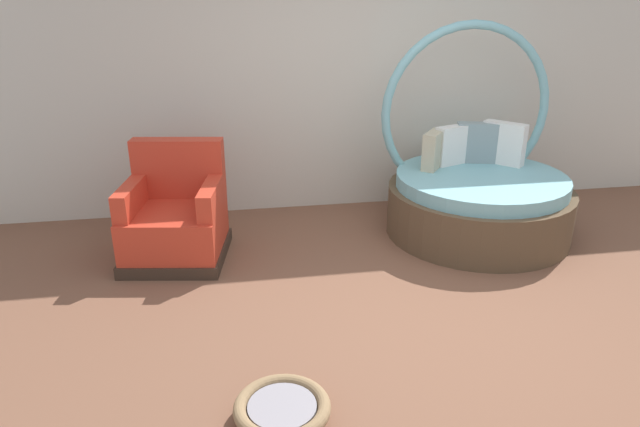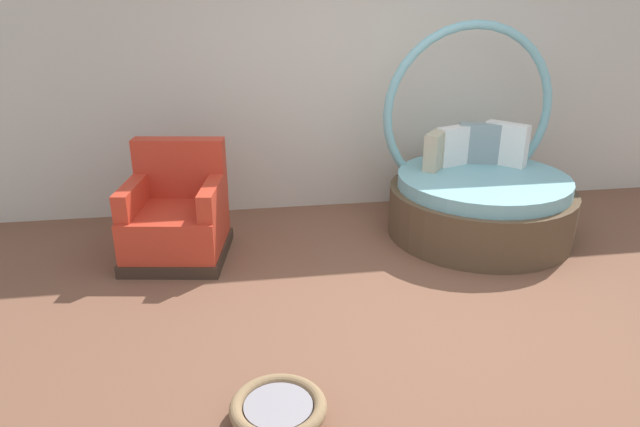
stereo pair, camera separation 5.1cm
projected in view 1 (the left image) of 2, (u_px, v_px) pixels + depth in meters
The scene contains 5 objects.
ground_plane at pixel (423, 314), 3.99m from camera, with size 8.00×8.00×0.02m, color brown.
back_wall at pixel (356, 63), 5.52m from camera, with size 8.00×0.12×2.85m, color beige.
round_daybed at pixel (477, 191), 5.20m from camera, with size 1.64×1.64×1.85m.
red_armchair at pixel (176, 219), 4.72m from camera, with size 0.92×0.92×0.94m.
pet_basket at pixel (282, 411), 2.97m from camera, with size 0.51×0.51×0.13m.
Camera 1 is at (-1.28, -3.27, 2.13)m, focal length 32.08 mm.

